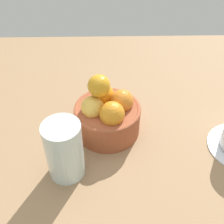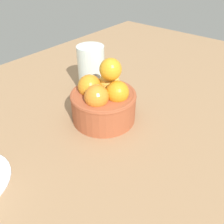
# 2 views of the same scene
# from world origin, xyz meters

# --- Properties ---
(ground_plane) EXTENTS (1.37, 0.88, 0.05)m
(ground_plane) POSITION_xyz_m (0.00, 0.00, -0.02)
(ground_plane) COLOR #997551
(terracotta_bowl) EXTENTS (0.14, 0.14, 0.14)m
(terracotta_bowl) POSITION_xyz_m (0.00, -0.00, 0.05)
(terracotta_bowl) COLOR #9E4C2D
(terracotta_bowl) RESTS_ON ground_plane
(water_glass) EXTENTS (0.07, 0.07, 0.12)m
(water_glass) POSITION_xyz_m (0.08, 0.11, 0.06)
(water_glass) COLOR silver
(water_glass) RESTS_ON ground_plane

